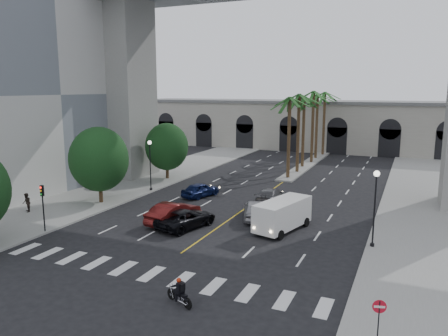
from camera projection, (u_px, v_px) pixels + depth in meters
ground at (165, 264)px, 26.79m from camera, size 140.00×140.00×0.00m
sidewalk_left at (117, 189)px, 46.21m from camera, size 8.00×100.00×0.15m
sidewalk_right at (428, 225)px, 34.37m from camera, size 8.00×100.00×0.15m
median at (307, 165)px, 61.00m from camera, size 2.00×24.00×0.20m
building_left at (3, 91)px, 46.39m from camera, size 16.50×32.50×20.60m
pier_building at (330, 125)px, 75.56m from camera, size 71.00×10.50×8.50m
bridge at (311, 5)px, 41.90m from camera, size 75.00×13.00×26.00m
palm_a at (290, 102)px, 50.36m from camera, size 3.20×3.20×10.30m
palm_b at (299, 99)px, 53.88m from camera, size 3.20×3.20×10.60m
palm_c at (304, 101)px, 57.68m from camera, size 3.20×3.20×10.10m
palm_d at (314, 95)px, 61.01m from camera, size 3.20×3.20×10.90m
palm_e at (318, 98)px, 64.80m from camera, size 3.20×3.20×10.40m
palm_f at (325, 96)px, 68.23m from camera, size 3.20×3.20×10.70m
street_tree_mid at (99, 159)px, 40.17m from camera, size 5.44×5.44×7.21m
street_tree_far at (167, 147)px, 51.03m from camera, size 5.04×5.04×6.68m
lamp_post_left_far at (150, 161)px, 45.12m from camera, size 0.40×0.40×5.35m
lamp_post_right at (375, 202)px, 28.91m from camera, size 0.40×0.40×5.35m
traffic_signal_far at (43, 200)px, 32.15m from camera, size 0.25×0.18×3.65m
motorcycle_rider at (180, 293)px, 21.74m from camera, size 1.81×0.87×1.39m
car_a at (255, 209)px, 36.01m from camera, size 3.39×5.01×1.59m
car_b at (174, 213)px, 34.82m from camera, size 2.58×5.40×1.71m
car_c at (186, 218)px, 33.79m from camera, size 3.71×5.67×1.45m
car_d at (270, 196)px, 40.90m from camera, size 2.19×5.01×1.43m
car_e at (200, 190)px, 43.31m from camera, size 2.84×4.54×1.44m
cargo_van at (282, 214)px, 32.97m from camera, size 3.36×5.82×2.33m
pedestrian_b at (27, 203)px, 37.46m from camera, size 1.02×0.99×1.65m
do_not_enter_sign at (379, 315)px, 17.57m from camera, size 0.55×0.18×2.32m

